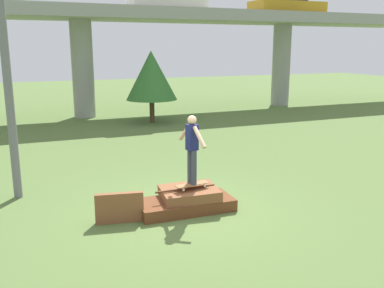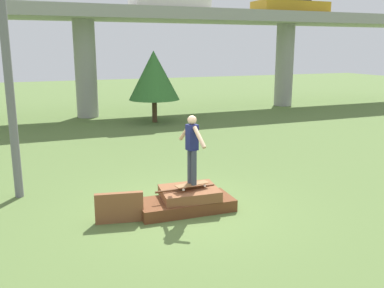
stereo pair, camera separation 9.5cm
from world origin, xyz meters
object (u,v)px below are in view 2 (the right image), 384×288
(skateboard, at_px, (192,184))
(utility_pole, at_px, (6,50))
(skater, at_px, (192,145))
(tree_behind_left, at_px, (154,75))
(car_on_overpass_right, at_px, (290,4))

(skateboard, distance_m, utility_pole, 5.25)
(skater, bearing_deg, skateboard, 165.96)
(skateboard, bearing_deg, skater, -14.04)
(skateboard, relative_size, skater, 0.52)
(utility_pole, distance_m, tree_behind_left, 11.04)
(skater, height_order, car_on_overpass_right, car_on_overpass_right)
(skateboard, bearing_deg, utility_pole, 145.76)
(car_on_overpass_right, height_order, tree_behind_left, car_on_overpass_right)
(tree_behind_left, bearing_deg, skateboard, -103.02)
(skater, relative_size, tree_behind_left, 0.45)
(tree_behind_left, bearing_deg, car_on_overpass_right, 15.47)
(skateboard, xyz_separation_m, tree_behind_left, (2.65, 11.46, 1.65))
(skateboard, relative_size, tree_behind_left, 0.23)
(utility_pole, height_order, tree_behind_left, utility_pole)
(car_on_overpass_right, bearing_deg, skateboard, -130.35)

